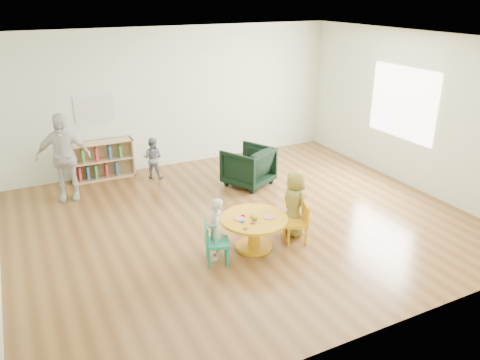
{
  "coord_description": "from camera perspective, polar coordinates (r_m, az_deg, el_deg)",
  "views": [
    {
      "loc": [
        -3.01,
        -5.99,
        3.44
      ],
      "look_at": [
        -0.17,
        -0.3,
        0.84
      ],
      "focal_mm": 35.0,
      "sensor_mm": 36.0,
      "label": 1
    }
  ],
  "objects": [
    {
      "name": "toddler",
      "position": [
        9.24,
        -10.58,
        2.65
      ],
      "size": [
        0.5,
        0.48,
        0.82
      ],
      "primitive_type": "imported",
      "rotation": [
        0.0,
        0.0,
        2.52
      ],
      "color": "#181F3D",
      "rests_on": "ground"
    },
    {
      "name": "kid_chair_left",
      "position": [
        6.31,
        -3.21,
        -7.49
      ],
      "size": [
        0.4,
        0.4,
        0.59
      ],
      "rotation": [
        0.0,
        0.0,
        -1.89
      ],
      "color": "#198D6B",
      "rests_on": "ground"
    },
    {
      "name": "activity_table",
      "position": [
        6.64,
        1.74,
        -5.74
      ],
      "size": [
        0.95,
        0.95,
        0.52
      ],
      "rotation": [
        0.0,
        0.0,
        0.26
      ],
      "color": "gold",
      "rests_on": "ground"
    },
    {
      "name": "child_right",
      "position": [
        6.97,
        6.66,
        -2.83
      ],
      "size": [
        0.38,
        0.54,
        1.02
      ],
      "primitive_type": "imported",
      "rotation": [
        0.0,
        0.0,
        1.7
      ],
      "color": "yellow",
      "rests_on": "ground"
    },
    {
      "name": "child_left",
      "position": [
        6.34,
        -2.98,
        -6.02
      ],
      "size": [
        0.32,
        0.38,
        0.89
      ],
      "primitive_type": "imported",
      "rotation": [
        0.0,
        0.0,
        -1.94
      ],
      "color": "silver",
      "rests_on": "ground"
    },
    {
      "name": "bookshelf",
      "position": [
        9.48,
        -16.55,
        2.32
      ],
      "size": [
        1.2,
        0.3,
        0.75
      ],
      "color": "tan",
      "rests_on": "ground"
    },
    {
      "name": "armchair",
      "position": [
        8.77,
        1.02,
        1.67
      ],
      "size": [
        1.06,
        1.07,
        0.73
      ],
      "primitive_type": "imported",
      "rotation": [
        0.0,
        0.0,
        3.61
      ],
      "color": "black",
      "rests_on": "ground"
    },
    {
      "name": "kid_chair_right",
      "position": [
        6.87,
        7.15,
        -5.02
      ],
      "size": [
        0.41,
        0.41,
        0.6
      ],
      "rotation": [
        0.0,
        0.0,
        1.23
      ],
      "color": "gold",
      "rests_on": "ground"
    },
    {
      "name": "alphabet_poster",
      "position": [
        9.33,
        -17.28,
        8.26
      ],
      "size": [
        0.74,
        0.01,
        0.54
      ],
      "color": "white",
      "rests_on": "ground"
    },
    {
      "name": "room",
      "position": [
        6.89,
        0.27,
        9.22
      ],
      "size": [
        7.1,
        7.0,
        2.8
      ],
      "color": "brown",
      "rests_on": "ground"
    },
    {
      "name": "adult_caretaker",
      "position": [
        8.57,
        -20.72,
        2.61
      ],
      "size": [
        0.97,
        0.57,
        1.55
      ],
      "primitive_type": "imported",
      "rotation": [
        0.0,
        0.0,
        -0.22
      ],
      "color": "silver",
      "rests_on": "ground"
    }
  ]
}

